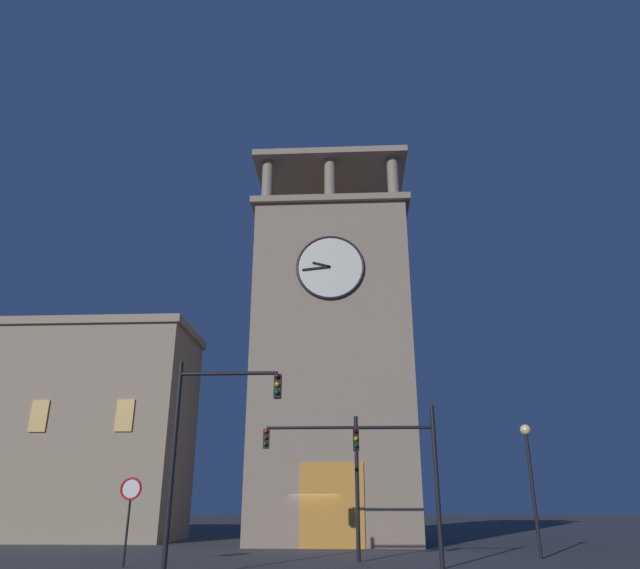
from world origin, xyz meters
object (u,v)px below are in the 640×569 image
(traffic_signal_near, at_px, (408,462))
(traffic_signal_far, at_px, (325,462))
(clocktower, at_px, (333,363))
(street_lamp, at_px, (529,463))
(no_horn_sign, at_px, (130,496))
(traffic_signal_mid, at_px, (207,430))
(adjacent_wing_building, at_px, (26,429))

(traffic_signal_near, bearing_deg, traffic_signal_far, -37.89)
(clocktower, relative_size, traffic_signal_near, 4.61)
(clocktower, distance_m, traffic_signal_near, 15.09)
(traffic_signal_far, height_order, street_lamp, traffic_signal_far)
(traffic_signal_near, distance_m, no_horn_sign, 9.92)
(traffic_signal_mid, distance_m, traffic_signal_far, 6.70)
(traffic_signal_far, height_order, no_horn_sign, traffic_signal_far)
(street_lamp, distance_m, no_horn_sign, 15.79)
(clocktower, bearing_deg, traffic_signal_mid, 78.24)
(traffic_signal_mid, bearing_deg, no_horn_sign, -44.82)
(traffic_signal_near, bearing_deg, traffic_signal_mid, 27.63)
(traffic_signal_far, bearing_deg, traffic_signal_mid, 59.58)
(traffic_signal_near, bearing_deg, clocktower, -77.26)
(clocktower, bearing_deg, adjacent_wing_building, -4.71)
(traffic_signal_near, relative_size, no_horn_sign, 1.84)
(traffic_signal_mid, relative_size, traffic_signal_far, 1.18)
(adjacent_wing_building, xyz_separation_m, traffic_signal_mid, (-15.94, 18.18, -2.27))
(clocktower, xyz_separation_m, traffic_signal_far, (0.07, 10.83, -6.46))
(adjacent_wing_building, xyz_separation_m, no_horn_sign, (-12.53, 14.79, -4.13))
(clocktower, relative_size, traffic_signal_far, 4.65)
(adjacent_wing_building, height_order, street_lamp, adjacent_wing_building)
(no_horn_sign, bearing_deg, traffic_signal_far, -160.87)
(adjacent_wing_building, bearing_deg, traffic_signal_near, 146.51)
(street_lamp, bearing_deg, clocktower, -47.82)
(traffic_signal_near, relative_size, traffic_signal_far, 1.01)
(no_horn_sign, bearing_deg, adjacent_wing_building, -49.73)
(adjacent_wing_building, distance_m, traffic_signal_mid, 24.29)
(traffic_signal_mid, bearing_deg, traffic_signal_near, -152.37)
(adjacent_wing_building, bearing_deg, traffic_signal_mid, 131.25)
(traffic_signal_far, bearing_deg, traffic_signal_near, 142.11)
(traffic_signal_far, bearing_deg, no_horn_sign, 19.13)
(traffic_signal_near, height_order, traffic_signal_mid, traffic_signal_mid)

